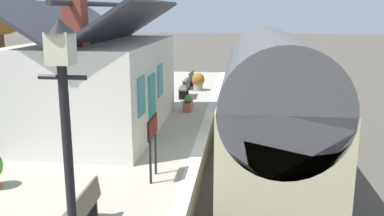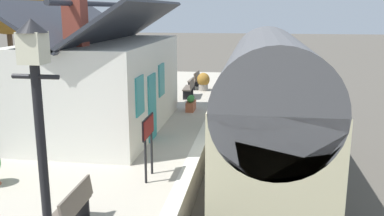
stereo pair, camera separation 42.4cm
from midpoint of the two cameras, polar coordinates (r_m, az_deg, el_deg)
name	(u,v)px [view 2 (the right image)]	position (r m, az deg, el deg)	size (l,w,h in m)	color
ground_plane	(236,179)	(12.90, 6.88, -9.51)	(160.00, 160.00, 0.00)	#4C473F
platform	(115,159)	(13.36, -9.47, -6.80)	(32.00, 5.50, 0.87)	#A39B8C
platform_edge_coping	(197,149)	(12.67, 1.63, -5.59)	(32.00, 0.36, 0.02)	beige
rail_near	(292,180)	(12.95, 14.17, -9.42)	(52.00, 0.08, 0.14)	gray
rail_far	(242,178)	(12.88, 7.70, -9.25)	(52.00, 0.08, 0.14)	gray
train	(269,105)	(12.67, 11.28, 0.42)	(9.23, 2.73, 4.32)	black
station_building	(104,82)	(14.81, -10.94, 3.42)	(7.41, 4.08, 5.39)	silver
bench_by_lamp	(195,79)	(22.38, 0.92, 3.87)	(1.42, 0.49, 0.88)	brown
bench_mid_platform	(190,87)	(20.06, 0.27, 2.79)	(1.42, 0.48, 0.88)	brown
bench_platform_end	(71,209)	(8.30, -14.49, -12.99)	(1.41, 0.47, 0.88)	brown
planter_corner_building	(203,81)	(21.79, 2.09, 3.63)	(0.66, 0.66, 0.92)	gray
planter_under_sign	(191,103)	(17.45, 0.54, 0.65)	(0.86, 0.32, 0.64)	#9E5138
lamp_post_platform	(41,138)	(4.65, -17.24, -3.89)	(0.32, 0.50, 3.98)	black
station_sign_board	(148,132)	(10.26, -4.75, -3.24)	(0.96, 0.06, 1.57)	black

